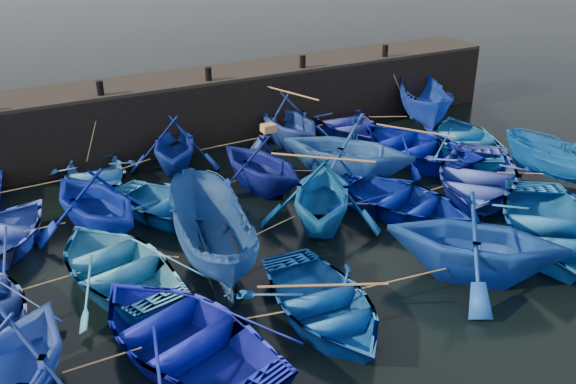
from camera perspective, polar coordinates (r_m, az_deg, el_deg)
name	(u,v)px	position (r m, az deg, el deg)	size (l,w,h in m)	color
ground	(343,260)	(17.56, 4.87, -6.06)	(120.00, 120.00, 0.00)	black
quay_wall	(202,109)	(25.69, -7.62, 7.35)	(26.00, 2.50, 2.50)	black
quay_top	(200,76)	(25.32, -7.80, 10.16)	(26.00, 2.50, 0.12)	black
bollard_1	(100,88)	(23.38, -16.37, 8.87)	(0.24, 0.24, 0.50)	black
bollard_2	(208,74)	(24.42, -7.09, 10.39)	(0.24, 0.24, 0.50)	black
bollard_3	(303,61)	(26.04, 1.31, 11.53)	(0.24, 0.24, 0.50)	black
bollard_4	(385,51)	(28.14, 8.63, 12.31)	(0.24, 0.24, 0.50)	black
boat_1	(95,177)	(22.26, -16.80, 1.31)	(3.08, 4.31, 0.89)	#2358B0
boat_2	(174,144)	(23.04, -10.09, 4.26)	(3.16, 3.67, 1.93)	navy
boat_3	(288,120)	(24.77, 0.03, 6.43)	(3.49, 4.05, 2.13)	navy
boat_4	(344,122)	(26.41, 5.00, 6.23)	(3.32, 4.64, 0.96)	navy
boat_5	(425,104)	(27.61, 12.08, 7.65)	(1.85, 4.92, 1.90)	#0F32A9
boat_7	(95,200)	(19.15, -16.76, -0.66)	(3.50, 4.06, 2.14)	#041A96
boat_8	(171,205)	(19.71, -10.35, -1.18)	(3.10, 4.33, 0.90)	#105599
boat_9	(261,162)	(21.00, -2.45, 2.64)	(3.32, 3.85, 2.03)	navy
boat_10	(348,148)	(21.70, 5.32, 3.92)	(3.99, 4.63, 2.44)	#1B4DA2
boat_11	(414,145)	(24.19, 11.14, 4.12)	(3.71, 5.18, 1.08)	#000D94
boat_12	(466,141)	(25.15, 15.52, 4.42)	(3.49, 4.88, 1.01)	#125BA7
boat_14	(117,265)	(16.91, -14.96, -6.28)	(3.50, 4.89, 1.01)	#297BCF
boat_15	(211,235)	(16.85, -6.90, -3.83)	(1.88, 4.99, 1.93)	navy
boat_16	(322,193)	(18.70, 3.03, -0.11)	(3.57, 4.15, 2.18)	#0A519F
boat_17	(400,200)	(19.95, 9.96, -0.71)	(3.33, 4.66, 0.97)	#001285
boat_18	(477,177)	(21.89, 16.42, 1.30)	(3.93, 5.49, 1.14)	#2337AA
boat_19	(564,162)	(23.47, 23.36, 2.46)	(1.56, 4.14, 1.60)	#0950A1
boat_20	(8,366)	(13.46, -23.63, -13.98)	(3.54, 4.11, 2.16)	blue
boat_21	(183,335)	(14.15, -9.31, -12.42)	(3.81, 5.32, 1.10)	#070F9C
boat_22	(322,303)	(15.05, 3.08, -9.85)	(3.21, 4.49, 0.93)	#0C479B
boat_23	(476,238)	(16.82, 16.40, -3.95)	(3.89, 4.51, 2.37)	#0D399B
boat_24	(550,226)	(19.41, 22.27, -2.81)	(4.00, 5.59, 1.16)	#0B4C90
wooden_crate	(268,128)	(20.70, -1.76, 5.70)	(0.43, 0.36, 0.25)	#9C7144
mooring_ropes	(267,165)	(21.14, -1.89, 2.42)	(17.97, 11.95, 2.10)	tan
loose_oars	(339,153)	(20.19, 4.60, 3.45)	(10.25, 12.33, 1.31)	#99724C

